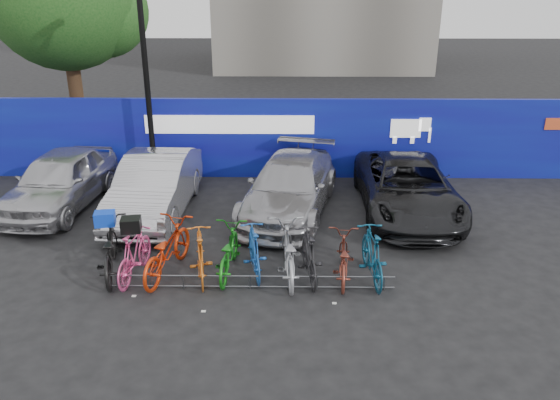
{
  "coord_description": "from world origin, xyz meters",
  "views": [
    {
      "loc": [
        0.7,
        -9.81,
        5.57
      ],
      "look_at": [
        0.55,
        2.0,
        0.83
      ],
      "focal_mm": 35.0,
      "sensor_mm": 36.0,
      "label": 1
    }
  ],
  "objects_px": {
    "bike_0": "(109,249)",
    "bike_8": "(343,258)",
    "lamppost": "(146,71)",
    "bike_6": "(288,252)",
    "bike_1": "(134,254)",
    "car_0": "(60,180)",
    "bike_2": "(167,250)",
    "bike_9": "(372,254)",
    "bike_4": "(228,252)",
    "bike_7": "(309,255)",
    "car_3": "(407,187)",
    "bike_rack": "(250,281)",
    "car_2": "(290,186)",
    "bike_5": "(254,251)",
    "bike_3": "(201,255)",
    "car_1": "(155,186)"
  },
  "relations": [
    {
      "from": "car_3",
      "to": "bike_1",
      "type": "relative_size",
      "value": 2.94
    },
    {
      "from": "bike_8",
      "to": "bike_1",
      "type": "bearing_deg",
      "value": 5.2
    },
    {
      "from": "bike_5",
      "to": "lamppost",
      "type": "bearing_deg",
      "value": -69.09
    },
    {
      "from": "car_1",
      "to": "bike_5",
      "type": "relative_size",
      "value": 2.75
    },
    {
      "from": "car_3",
      "to": "bike_3",
      "type": "xyz_separation_m",
      "value": [
        -4.78,
        -3.41,
        -0.18
      ]
    },
    {
      "from": "bike_9",
      "to": "bike_6",
      "type": "bearing_deg",
      "value": -6.72
    },
    {
      "from": "lamppost",
      "to": "bike_8",
      "type": "distance_m",
      "value": 8.0
    },
    {
      "from": "car_1",
      "to": "car_2",
      "type": "height_order",
      "value": "car_1"
    },
    {
      "from": "bike_1",
      "to": "bike_3",
      "type": "relative_size",
      "value": 1.0
    },
    {
      "from": "bike_4",
      "to": "bike_7",
      "type": "relative_size",
      "value": 1.1
    },
    {
      "from": "car_0",
      "to": "bike_9",
      "type": "distance_m",
      "value": 8.49
    },
    {
      "from": "bike_0",
      "to": "bike_4",
      "type": "distance_m",
      "value": 2.41
    },
    {
      "from": "bike_0",
      "to": "bike_2",
      "type": "relative_size",
      "value": 0.99
    },
    {
      "from": "bike_9",
      "to": "bike_8",
      "type": "bearing_deg",
      "value": -5.95
    },
    {
      "from": "bike_1",
      "to": "bike_7",
      "type": "distance_m",
      "value": 3.49
    },
    {
      "from": "car_0",
      "to": "bike_8",
      "type": "relative_size",
      "value": 2.52
    },
    {
      "from": "car_3",
      "to": "bike_1",
      "type": "height_order",
      "value": "car_3"
    },
    {
      "from": "bike_3",
      "to": "bike_9",
      "type": "relative_size",
      "value": 0.95
    },
    {
      "from": "bike_1",
      "to": "bike_5",
      "type": "distance_m",
      "value": 2.39
    },
    {
      "from": "bike_0",
      "to": "bike_4",
      "type": "relative_size",
      "value": 1.11
    },
    {
      "from": "bike_0",
      "to": "bike_8",
      "type": "relative_size",
      "value": 1.19
    },
    {
      "from": "car_0",
      "to": "car_1",
      "type": "distance_m",
      "value": 2.63
    },
    {
      "from": "car_1",
      "to": "car_3",
      "type": "bearing_deg",
      "value": 3.03
    },
    {
      "from": "bike_2",
      "to": "bike_9",
      "type": "height_order",
      "value": "bike_2"
    },
    {
      "from": "bike_1",
      "to": "car_0",
      "type": "bearing_deg",
      "value": -44.41
    },
    {
      "from": "bike_5",
      "to": "bike_9",
      "type": "relative_size",
      "value": 0.93
    },
    {
      "from": "bike_rack",
      "to": "car_0",
      "type": "height_order",
      "value": "car_0"
    },
    {
      "from": "bike_7",
      "to": "bike_9",
      "type": "xyz_separation_m",
      "value": [
        1.25,
        -0.01,
        0.03
      ]
    },
    {
      "from": "lamppost",
      "to": "car_1",
      "type": "xyz_separation_m",
      "value": [
        0.56,
        -2.28,
        -2.52
      ]
    },
    {
      "from": "car_0",
      "to": "car_2",
      "type": "distance_m",
      "value": 6.02
    },
    {
      "from": "car_2",
      "to": "car_3",
      "type": "relative_size",
      "value": 0.97
    },
    {
      "from": "bike_6",
      "to": "bike_8",
      "type": "xyz_separation_m",
      "value": [
        1.1,
        -0.05,
        -0.08
      ]
    },
    {
      "from": "car_1",
      "to": "bike_0",
      "type": "distance_m",
      "value": 3.15
    },
    {
      "from": "bike_2",
      "to": "bike_8",
      "type": "height_order",
      "value": "bike_2"
    },
    {
      "from": "bike_2",
      "to": "bike_9",
      "type": "relative_size",
      "value": 1.16
    },
    {
      "from": "car_1",
      "to": "bike_2",
      "type": "relative_size",
      "value": 2.19
    },
    {
      "from": "bike_9",
      "to": "lamppost",
      "type": "bearing_deg",
      "value": -49.09
    },
    {
      "from": "bike_2",
      "to": "bike_9",
      "type": "xyz_separation_m",
      "value": [
        4.12,
        -0.14,
        -0.01
      ]
    },
    {
      "from": "car_3",
      "to": "bike_rack",
      "type": "bearing_deg",
      "value": -133.2
    },
    {
      "from": "car_2",
      "to": "bike_9",
      "type": "xyz_separation_m",
      "value": [
        1.62,
        -3.42,
        -0.16
      ]
    },
    {
      "from": "car_3",
      "to": "bike_9",
      "type": "relative_size",
      "value": 2.79
    },
    {
      "from": "car_0",
      "to": "lamppost",
      "type": "bearing_deg",
      "value": 47.86
    },
    {
      "from": "car_0",
      "to": "bike_7",
      "type": "xyz_separation_m",
      "value": [
        6.39,
        -3.68,
        -0.24
      ]
    },
    {
      "from": "car_2",
      "to": "bike_1",
      "type": "xyz_separation_m",
      "value": [
        -3.12,
        -3.42,
        -0.19
      ]
    },
    {
      "from": "bike_rack",
      "to": "bike_6",
      "type": "xyz_separation_m",
      "value": [
        0.73,
        0.51,
        0.37
      ]
    },
    {
      "from": "bike_rack",
      "to": "lamppost",
      "type": "bearing_deg",
      "value": 118.07
    },
    {
      "from": "car_2",
      "to": "bike_6",
      "type": "relative_size",
      "value": 2.36
    },
    {
      "from": "lamppost",
      "to": "bike_6",
      "type": "bearing_deg",
      "value": -54.39
    },
    {
      "from": "bike_7",
      "to": "bike_8",
      "type": "relative_size",
      "value": 0.97
    },
    {
      "from": "car_2",
      "to": "bike_4",
      "type": "xyz_separation_m",
      "value": [
        -1.26,
        -3.24,
        -0.21
      ]
    }
  ]
}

